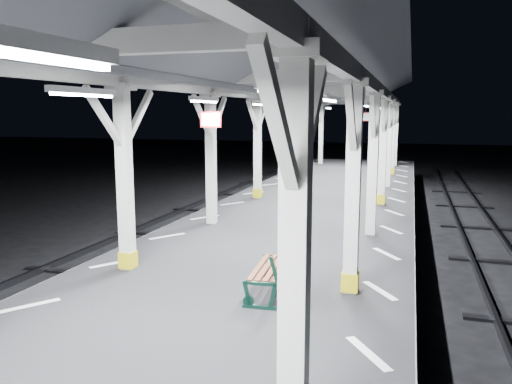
% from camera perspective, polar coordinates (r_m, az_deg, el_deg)
% --- Properties ---
extents(platform, '(6.00, 50.00, 1.00)m').
position_cam_1_polar(platform, '(7.15, -8.61, -18.70)').
color(platform, black).
rests_on(platform, ground).
extents(hazard_stripes_left, '(1.00, 48.00, 0.01)m').
position_cam_1_polar(hazard_stripes_left, '(8.24, -24.57, -11.76)').
color(hazard_stripes_left, silver).
rests_on(hazard_stripes_left, platform).
extents(hazard_stripes_right, '(1.00, 48.00, 0.01)m').
position_cam_1_polar(hazard_stripes_right, '(6.34, 12.68, -17.52)').
color(hazard_stripes_right, silver).
rests_on(hazard_stripes_right, platform).
extents(canopy, '(5.40, 49.00, 4.65)m').
position_cam_1_polar(canopy, '(6.36, -9.57, 15.63)').
color(canopy, beige).
rests_on(canopy, platform).
extents(bench_mid, '(0.67, 1.53, 0.81)m').
position_cam_1_polar(bench_mid, '(7.92, 2.27, -8.48)').
color(bench_mid, black).
rests_on(bench_mid, platform).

